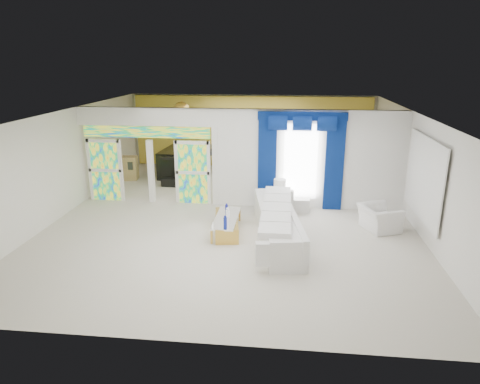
# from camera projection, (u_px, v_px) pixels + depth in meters

# --- Properties ---
(floor) EXTENTS (12.00, 12.00, 0.00)m
(floor) POSITION_uv_depth(u_px,v_px,m) (234.00, 215.00, 12.76)
(floor) COLOR #B7AF9E
(floor) RESTS_ON ground
(dividing_wall) EXTENTS (5.70, 0.18, 3.00)m
(dividing_wall) POSITION_uv_depth(u_px,v_px,m) (309.00, 160.00, 13.04)
(dividing_wall) COLOR white
(dividing_wall) RESTS_ON ground
(dividing_header) EXTENTS (4.30, 0.18, 0.55)m
(dividing_header) POSITION_uv_depth(u_px,v_px,m) (145.00, 117.00, 13.19)
(dividing_header) COLOR white
(dividing_header) RESTS_ON dividing_wall
(stained_panel_left) EXTENTS (0.95, 0.04, 2.00)m
(stained_panel_left) POSITION_uv_depth(u_px,v_px,m) (105.00, 170.00, 13.85)
(stained_panel_left) COLOR #994C3F
(stained_panel_left) RESTS_ON ground
(stained_panel_right) EXTENTS (0.95, 0.04, 2.00)m
(stained_panel_right) POSITION_uv_depth(u_px,v_px,m) (193.00, 173.00, 13.56)
(stained_panel_right) COLOR #994C3F
(stained_panel_right) RESTS_ON ground
(stained_transom) EXTENTS (4.00, 0.05, 0.35)m
(stained_transom) POSITION_uv_depth(u_px,v_px,m) (146.00, 132.00, 13.33)
(stained_transom) COLOR #994C3F
(stained_transom) RESTS_ON dividing_header
(window_pane) EXTENTS (1.00, 0.02, 2.30)m
(window_pane) POSITION_uv_depth(u_px,v_px,m) (300.00, 162.00, 12.99)
(window_pane) COLOR white
(window_pane) RESTS_ON dividing_wall
(blue_drape_left) EXTENTS (0.55, 0.10, 2.80)m
(blue_drape_left) POSITION_uv_depth(u_px,v_px,m) (267.00, 163.00, 13.08)
(blue_drape_left) COLOR #031545
(blue_drape_left) RESTS_ON ground
(blue_drape_right) EXTENTS (0.55, 0.10, 2.80)m
(blue_drape_right) POSITION_uv_depth(u_px,v_px,m) (334.00, 165.00, 12.87)
(blue_drape_right) COLOR #031545
(blue_drape_right) RESTS_ON ground
(blue_pelmet) EXTENTS (2.60, 0.12, 0.25)m
(blue_pelmet) POSITION_uv_depth(u_px,v_px,m) (302.00, 116.00, 12.55)
(blue_pelmet) COLOR #031545
(blue_pelmet) RESTS_ON dividing_wall
(wall_mirror) EXTENTS (0.04, 2.70, 1.90)m
(wall_mirror) POSITION_uv_depth(u_px,v_px,m) (425.00, 178.00, 10.84)
(wall_mirror) COLOR white
(wall_mirror) RESTS_ON ground
(gold_curtains) EXTENTS (9.70, 0.12, 2.90)m
(gold_curtains) POSITION_uv_depth(u_px,v_px,m) (251.00, 132.00, 17.91)
(gold_curtains) COLOR gold
(gold_curtains) RESTS_ON ground
(white_sofa) EXTENTS (1.44, 4.01, 0.75)m
(white_sofa) POSITION_uv_depth(u_px,v_px,m) (277.00, 225.00, 11.03)
(white_sofa) COLOR silver
(white_sofa) RESTS_ON ground
(coffee_table) EXTENTS (0.85, 1.82, 0.39)m
(coffee_table) POSITION_uv_depth(u_px,v_px,m) (227.00, 225.00, 11.51)
(coffee_table) COLOR gold
(coffee_table) RESTS_ON ground
(console_table) EXTENTS (1.22, 0.42, 0.40)m
(console_table) POSITION_uv_depth(u_px,v_px,m) (289.00, 204.00, 13.08)
(console_table) COLOR silver
(console_table) RESTS_ON ground
(table_lamp) EXTENTS (0.36, 0.36, 0.58)m
(table_lamp) POSITION_uv_depth(u_px,v_px,m) (280.00, 189.00, 12.97)
(table_lamp) COLOR silver
(table_lamp) RESTS_ON console_table
(armchair) EXTENTS (1.18, 1.26, 0.65)m
(armchair) POSITION_uv_depth(u_px,v_px,m) (379.00, 218.00, 11.61)
(armchair) COLOR silver
(armchair) RESTS_ON ground
(grand_piano) EXTENTS (1.69, 2.14, 1.03)m
(grand_piano) POSITION_uv_depth(u_px,v_px,m) (184.00, 162.00, 17.01)
(grand_piano) COLOR black
(grand_piano) RESTS_ON ground
(piano_bench) EXTENTS (0.92, 0.41, 0.30)m
(piano_bench) POSITION_uv_depth(u_px,v_px,m) (174.00, 182.00, 15.60)
(piano_bench) COLOR black
(piano_bench) RESTS_ON ground
(tv_console) EXTENTS (0.67, 0.62, 0.88)m
(tv_console) POSITION_uv_depth(u_px,v_px,m) (129.00, 168.00, 16.41)
(tv_console) COLOR #A17450
(tv_console) RESTS_ON ground
(chandelier) EXTENTS (0.60, 0.60, 0.60)m
(chandelier) POSITION_uv_depth(u_px,v_px,m) (182.00, 110.00, 15.43)
(chandelier) COLOR gold
(chandelier) RESTS_ON ceiling
(decanters) EXTENTS (0.22, 1.14, 0.20)m
(decanters) POSITION_uv_depth(u_px,v_px,m) (227.00, 216.00, 11.37)
(decanters) COLOR white
(decanters) RESTS_ON coffee_table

